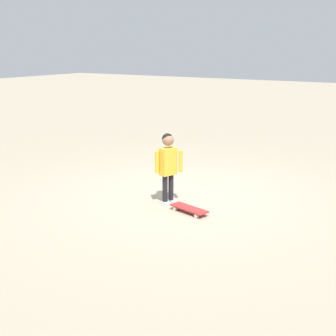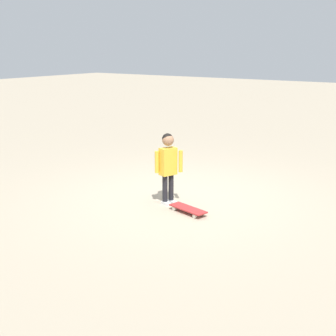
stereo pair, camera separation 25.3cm
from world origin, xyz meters
name	(u,v)px [view 2 (the right image)]	position (x,y,z in m)	size (l,w,h in m)	color
ground_plane	(183,198)	(0.00, 0.00, 0.00)	(50.00, 50.00, 0.00)	tan
child_person	(168,161)	(0.36, -0.04, 0.66)	(0.30, 0.32, 1.06)	black
skateboard	(188,209)	(0.53, 0.42, 0.06)	(0.33, 0.62, 0.07)	#B22D2D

